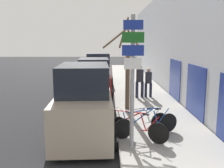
# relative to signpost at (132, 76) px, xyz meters

# --- Properties ---
(ground_plane) EXTENTS (80.00, 80.00, 0.00)m
(ground_plane) POSITION_rel_signpost_xyz_m (-1.37, 7.10, -2.23)
(ground_plane) COLOR black
(sidewalk_curb) EXTENTS (3.20, 32.00, 0.15)m
(sidewalk_curb) POSITION_rel_signpost_xyz_m (1.23, 9.90, -2.15)
(sidewalk_curb) COLOR #9E9B93
(sidewalk_curb) RESTS_ON ground
(building_facade) EXTENTS (0.23, 32.00, 6.50)m
(building_facade) POSITION_rel_signpost_xyz_m (2.98, 9.84, 1.00)
(building_facade) COLOR #B2B7C1
(building_facade) RESTS_ON ground
(signpost) EXTENTS (0.60, 0.14, 3.74)m
(signpost) POSITION_rel_signpost_xyz_m (0.00, 0.00, 0.00)
(signpost) COLOR #939399
(signpost) RESTS_ON sidewalk_curb
(bicycle_0) EXTENTS (2.00, 1.18, 0.90)m
(bicycle_0) POSITION_rel_signpost_xyz_m (0.11, 0.62, -1.69)
(bicycle_0) COLOR black
(bicycle_0) RESTS_ON sidewalk_curb
(bicycle_1) EXTENTS (2.18, 0.86, 0.90)m
(bicycle_1) POSITION_rel_signpost_xyz_m (0.56, 0.91, -1.69)
(bicycle_1) COLOR black
(bicycle_1) RESTS_ON sidewalk_curb
(bicycle_2) EXTENTS (2.06, 0.72, 0.87)m
(bicycle_2) POSITION_rel_signpost_xyz_m (0.35, 1.13, -1.70)
(bicycle_2) COLOR black
(bicycle_2) RESTS_ON sidewalk_curb
(parked_car_0) EXTENTS (2.11, 4.74, 2.43)m
(parked_car_0) POSITION_rel_signpost_xyz_m (-1.49, 1.46, -1.13)
(parked_car_0) COLOR gray
(parked_car_0) RESTS_ON ground
(parked_car_1) EXTENTS (2.11, 4.25, 2.28)m
(parked_car_1) POSITION_rel_signpost_xyz_m (-1.50, 6.75, -1.19)
(parked_car_1) COLOR maroon
(parked_car_1) RESTS_ON ground
(parked_car_2) EXTENTS (2.22, 4.26, 2.32)m
(parked_car_2) POSITION_rel_signpost_xyz_m (-1.52, 12.31, -1.18)
(parked_car_2) COLOR silver
(parked_car_2) RESTS_ON ground
(pedestrian_near) EXTENTS (0.42, 0.36, 1.61)m
(pedestrian_near) POSITION_rel_signpost_xyz_m (1.49, 6.63, -1.15)
(pedestrian_near) COLOR #1E2338
(pedestrian_near) RESTS_ON sidewalk_curb
(pedestrian_far) EXTENTS (0.46, 0.40, 1.79)m
(pedestrian_far) POSITION_rel_signpost_xyz_m (1.01, 6.57, -1.04)
(pedestrian_far) COLOR #1E2338
(pedestrian_far) RESTS_ON sidewalk_curb
(street_tree) EXTENTS (1.45, 1.18, 4.02)m
(street_tree) POSITION_rel_signpost_xyz_m (0.09, 3.59, -0.31)
(street_tree) COLOR brown
(street_tree) RESTS_ON sidewalk_curb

